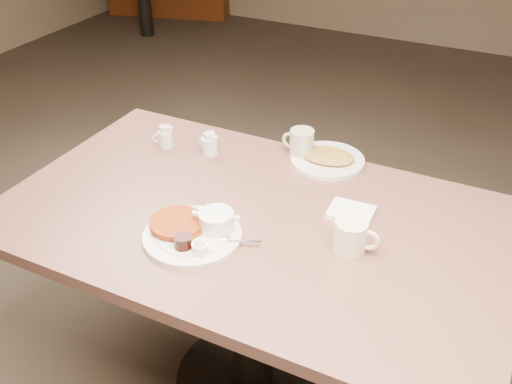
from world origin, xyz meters
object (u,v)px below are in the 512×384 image
at_px(main_plate, 195,230).
at_px(creamer_left, 165,137).
at_px(hash_plate, 328,159).
at_px(coffee_mug_far, 301,143).
at_px(diner_table, 253,260).
at_px(coffee_mug_near, 352,236).
at_px(creamer_right, 209,144).

relative_size(main_plate, creamer_left, 4.52).
xyz_separation_m(creamer_left, hash_plate, (0.55, 0.15, -0.02)).
height_order(main_plate, creamer_left, creamer_left).
xyz_separation_m(main_plate, coffee_mug_far, (0.09, 0.55, 0.03)).
height_order(diner_table, hash_plate, hash_plate).
relative_size(diner_table, main_plate, 4.15).
relative_size(coffee_mug_near, hash_plate, 0.49).
xyz_separation_m(coffee_mug_near, creamer_right, (-0.61, 0.29, -0.01)).
height_order(creamer_left, creamer_right, same).
xyz_separation_m(coffee_mug_far, creamer_left, (-0.45, -0.15, -0.01)).
bearing_deg(coffee_mug_near, creamer_right, 154.63).
bearing_deg(main_plate, diner_table, 58.73).
bearing_deg(coffee_mug_near, coffee_mug_far, 127.84).
height_order(main_plate, coffee_mug_far, coffee_mug_far).
xyz_separation_m(coffee_mug_far, creamer_right, (-0.29, -0.12, -0.01)).
height_order(diner_table, creamer_left, creamer_left).
distance_m(main_plate, coffee_mug_far, 0.56).
bearing_deg(main_plate, coffee_mug_far, 80.89).
distance_m(main_plate, hash_plate, 0.58).
xyz_separation_m(coffee_mug_near, creamer_left, (-0.77, 0.26, -0.01)).
relative_size(creamer_left, creamer_right, 0.92).
distance_m(coffee_mug_far, creamer_right, 0.31).
distance_m(coffee_mug_far, creamer_left, 0.48).
height_order(coffee_mug_near, creamer_left, coffee_mug_near).
bearing_deg(creamer_left, creamer_right, 8.42).
bearing_deg(creamer_left, coffee_mug_far, 17.93).
relative_size(diner_table, creamer_left, 18.75).
distance_m(coffee_mug_far, hash_plate, 0.10).
bearing_deg(hash_plate, creamer_left, -164.70).
bearing_deg(creamer_right, hash_plate, 18.11).
bearing_deg(diner_table, creamer_left, 152.84).
distance_m(creamer_left, hash_plate, 0.57).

